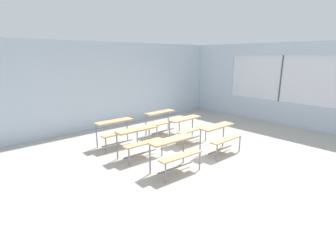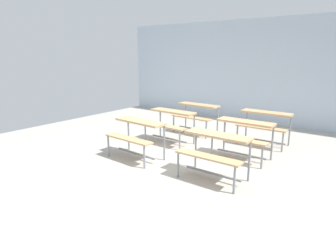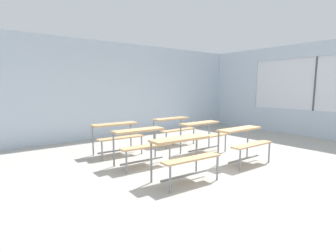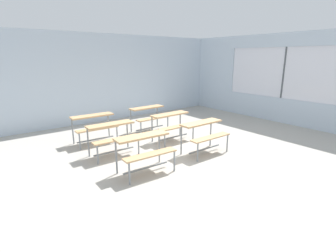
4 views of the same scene
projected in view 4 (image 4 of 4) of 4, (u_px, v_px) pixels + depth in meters
name	position (u px, v px, depth m)	size (l,w,h in m)	color
ground	(180.00, 161.00, 5.69)	(10.00, 9.00, 0.05)	#ADA89E
wall_back	(96.00, 79.00, 8.72)	(10.00, 0.12, 3.00)	silver
wall_right	(302.00, 82.00, 8.15)	(0.12, 9.00, 3.00)	silver
desk_bench_r0c0	(145.00, 145.00, 4.96)	(1.13, 0.64, 0.74)	tan
desk_bench_r0c1	(204.00, 130.00, 5.98)	(1.10, 0.59, 0.74)	tan
desk_bench_r1c0	(113.00, 132.00, 5.83)	(1.11, 0.62, 0.74)	tan
desk_bench_r1c1	(172.00, 121.00, 6.87)	(1.11, 0.60, 0.74)	tan
desk_bench_r2c0	(94.00, 122.00, 6.69)	(1.12, 0.62, 0.74)	tan
desk_bench_r2c1	(149.00, 113.00, 7.76)	(1.11, 0.62, 0.74)	tan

